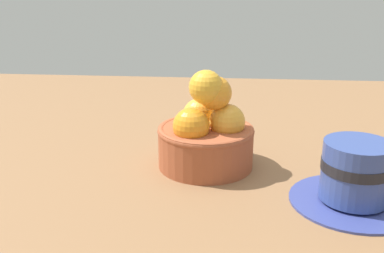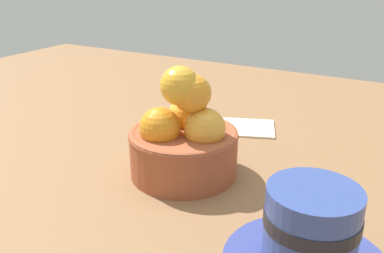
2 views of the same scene
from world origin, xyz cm
name	(u,v)px [view 1 (image 1 of 2)]	position (x,y,z in cm)	size (l,w,h in cm)	color
ground_plane	(205,176)	(0.00, 0.00, -1.72)	(157.59, 115.68, 3.44)	brown
terracotta_bowl	(206,134)	(-0.06, 0.04, 4.84)	(13.50, 13.50, 13.97)	#9E4C2D
coffee_cup	(355,176)	(-18.14, 9.50, 3.46)	(14.86, 14.86, 7.66)	#364188
folded_napkin	(211,125)	(0.01, -17.54, 0.30)	(11.09, 7.63, 0.60)	beige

